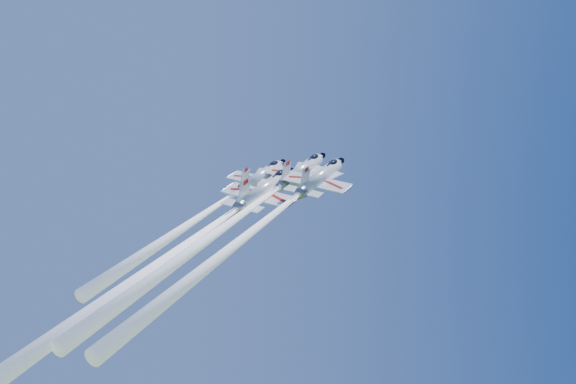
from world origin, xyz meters
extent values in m
cylinder|color=white|center=(2.76, 2.63, 85.49)|extent=(3.76, 9.39, 12.30)
cone|color=white|center=(7.27, 7.60, 89.10)|extent=(3.01, 3.69, 3.50)
cone|color=black|center=(8.31, 8.75, 89.94)|extent=(1.52, 1.86, 1.76)
cone|color=slate|center=(-1.40, -1.95, 82.17)|extent=(2.93, 3.05, 2.51)
ellipsoid|color=black|center=(5.63, 5.44, 88.46)|extent=(2.87, 3.21, 2.65)
cube|color=black|center=(4.65, 4.25, 87.92)|extent=(0.88, 1.05, 0.88)
cube|color=white|center=(2.02, 1.94, 84.66)|extent=(10.86, 8.30, 4.94)
cube|color=white|center=(3.16, 5.07, 86.85)|extent=(3.16, 3.04, 2.10)
cube|color=white|center=(5.31, 3.65, 86.11)|extent=(3.16, 3.04, 2.10)
cube|color=white|center=(-0.79, -1.23, 82.56)|extent=(5.86, 4.45, 2.65)
cube|color=white|center=(-0.72, -1.98, 84.19)|extent=(1.87, 3.51, 3.95)
cube|color=#AE1208|center=(-0.64, -2.56, 85.56)|extent=(0.96, 1.26, 1.16)
cube|color=black|center=(2.83, 3.17, 84.67)|extent=(6.83, 7.38, 5.35)
sphere|color=white|center=(-1.56, -2.13, 82.04)|extent=(1.07, 1.26, 1.16)
cone|color=white|center=(-15.23, -17.20, 71.10)|extent=(6.02, 27.59, 40.47)
cylinder|color=white|center=(-3.81, 3.69, 84.53)|extent=(3.44, 8.58, 11.23)
cone|color=white|center=(0.31, 8.23, 87.82)|extent=(2.75, 3.37, 3.20)
cone|color=black|center=(1.26, 9.29, 88.59)|extent=(1.39, 1.70, 1.61)
cone|color=slate|center=(-7.61, -0.49, 81.49)|extent=(2.67, 2.78, 2.29)
ellipsoid|color=black|center=(-1.19, 6.26, 87.24)|extent=(2.62, 2.93, 2.42)
cube|color=black|center=(-2.08, 5.17, 86.75)|extent=(0.80, 0.96, 0.80)
cube|color=white|center=(-4.49, 3.06, 83.77)|extent=(9.92, 7.59, 4.52)
cube|color=white|center=(-3.45, 5.92, 85.77)|extent=(2.89, 2.77, 1.92)
cube|color=white|center=(-1.48, 4.62, 85.10)|extent=(2.89, 2.77, 1.92)
cube|color=white|center=(-7.05, 0.17, 81.85)|extent=(5.36, 4.07, 2.42)
cube|color=white|center=(-6.99, -0.52, 83.34)|extent=(1.71, 3.20, 3.61)
cube|color=#AE1208|center=(-6.91, -1.05, 84.59)|extent=(0.88, 1.15, 1.06)
cube|color=black|center=(-3.75, 4.18, 83.77)|extent=(6.24, 6.74, 4.89)
sphere|color=white|center=(-7.75, -0.65, 81.37)|extent=(0.98, 1.15, 1.06)
cone|color=white|center=(-17.92, -11.85, 73.24)|extent=(4.94, 20.93, 30.39)
cylinder|color=white|center=(4.37, -3.32, 83.36)|extent=(3.76, 9.38, 12.29)
cone|color=white|center=(8.87, 1.64, 86.96)|extent=(3.01, 3.68, 3.50)
cone|color=black|center=(9.92, 2.79, 87.80)|extent=(1.52, 1.86, 1.76)
cone|color=slate|center=(0.22, -7.90, 80.03)|extent=(2.92, 3.05, 2.51)
ellipsoid|color=black|center=(7.24, -0.51, 86.32)|extent=(2.86, 3.21, 2.65)
cube|color=black|center=(6.26, -1.71, 85.78)|extent=(0.88, 1.05, 0.88)
cube|color=white|center=(3.63, -4.02, 82.52)|extent=(10.85, 8.29, 4.94)
cube|color=white|center=(4.77, -0.89, 84.71)|extent=(3.16, 3.03, 2.10)
cube|color=white|center=(6.92, -2.31, 83.98)|extent=(3.16, 3.03, 2.10)
cube|color=white|center=(0.83, -7.18, 80.43)|extent=(5.86, 4.45, 2.64)
cube|color=white|center=(0.89, -7.93, 82.06)|extent=(1.87, 3.50, 3.95)
cube|color=#AE1208|center=(0.98, -8.50, 83.42)|extent=(0.96, 1.26, 1.16)
cube|color=black|center=(4.44, -2.79, 82.53)|extent=(6.82, 7.37, 5.34)
sphere|color=white|center=(0.06, -8.08, 79.91)|extent=(1.07, 1.26, 1.15)
cone|color=white|center=(-12.65, -22.08, 69.74)|extent=(5.79, 25.82, 37.74)
cylinder|color=white|center=(-4.36, -2.89, 81.18)|extent=(4.02, 10.03, 13.13)
cone|color=white|center=(0.45, 2.41, 85.03)|extent=(3.21, 3.94, 3.74)
cone|color=black|center=(1.57, 3.64, 85.93)|extent=(1.62, 1.98, 1.88)
cone|color=slate|center=(-8.80, -7.79, 77.63)|extent=(3.12, 3.25, 2.68)
ellipsoid|color=black|center=(-1.30, 0.11, 84.35)|extent=(3.06, 3.43, 2.83)
cube|color=black|center=(-2.34, -1.17, 83.77)|extent=(0.94, 1.12, 0.94)
cube|color=white|center=(-5.15, -3.63, 80.29)|extent=(11.60, 8.86, 5.28)
cube|color=white|center=(-3.94, -0.29, 82.63)|extent=(3.37, 3.24, 2.24)
cube|color=white|center=(-1.64, -1.81, 81.84)|extent=(3.37, 3.24, 2.24)
cube|color=white|center=(-8.15, -7.01, 78.05)|extent=(6.26, 4.75, 2.82)
cube|color=white|center=(-8.08, -7.82, 79.79)|extent=(2.00, 3.74, 4.22)
cube|color=#AE1208|center=(-7.99, -8.43, 81.25)|extent=(1.02, 1.35, 1.23)
cube|color=black|center=(-4.29, -2.32, 80.30)|extent=(7.29, 7.88, 5.71)
sphere|color=white|center=(-8.97, -7.97, 77.49)|extent=(1.14, 1.34, 1.23)
cone|color=white|center=(-22.19, -22.55, 66.91)|extent=(6.10, 26.93, 39.32)
camera|label=1|loc=(-20.26, -97.97, 64.67)|focal=40.00mm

